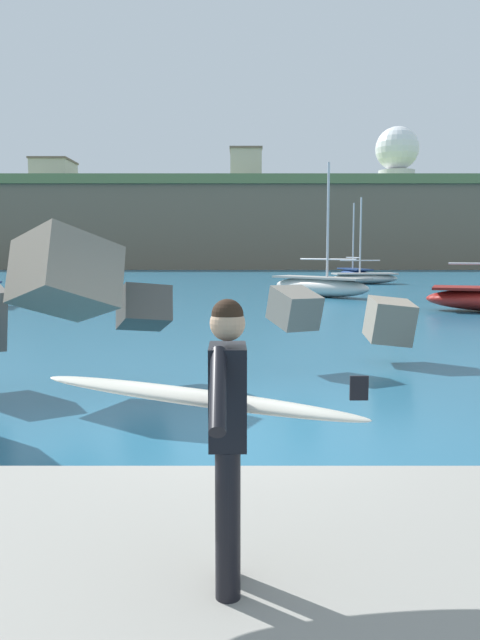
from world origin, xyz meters
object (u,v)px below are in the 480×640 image
station_building_central (246,170)px  boat_near_right (365,278)px  boat_mid_left (321,286)px  station_building_west (55,176)px  surfer_with_board (223,417)px  radar_dome (398,155)px  boat_far_left (355,273)px

station_building_central → boat_near_right: bearing=-81.9°
boat_mid_left → station_building_central: size_ratio=0.87×
station_building_west → surfer_with_board: bearing=-73.3°
surfer_with_board → boat_mid_left: bearing=81.6°
boat_mid_left → station_building_west: 78.93m
radar_dome → station_building_west: (-52.92, 6.52, -2.24)m
boat_mid_left → boat_far_left: boat_mid_left is taller
boat_mid_left → station_building_west: bearing=115.7°
boat_far_left → radar_dome: (13.90, 43.57, 16.04)m
boat_far_left → station_building_west: 64.99m
boat_mid_left → station_building_west: (-33.69, 70.04, 13.75)m
surfer_with_board → boat_near_right: 41.78m
surfer_with_board → radar_dome: radar_dome is taller
boat_near_right → station_building_west: station_building_west is taller
surfer_with_board → boat_far_left: bearing=78.8°
boat_mid_left → radar_dome: radar_dome is taller
radar_dome → station_building_central: size_ratio=1.15×
surfer_with_board → boat_near_right: size_ratio=0.35×
boat_mid_left → boat_far_left: (5.34, 19.95, -0.06)m
boat_near_right → boat_far_left: 7.38m
station_building_west → station_building_central: size_ratio=1.05×
boat_near_right → station_building_central: 57.70m
boat_near_right → boat_far_left: bearing=85.3°
boat_near_right → boat_mid_left: bearing=-110.6°
boat_mid_left → station_building_central: station_building_central is taller
station_building_west → radar_dome: bearing=-7.0°
surfer_with_board → station_building_central: (1.01, 96.09, 13.64)m
station_building_central → boat_mid_left: bearing=-87.3°
boat_near_right → radar_dome: (14.49, 50.93, 16.10)m
boat_mid_left → boat_near_right: bearing=69.4°
surfer_with_board → boat_far_left: 49.10m
boat_near_right → radar_dome: bearing=74.1°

